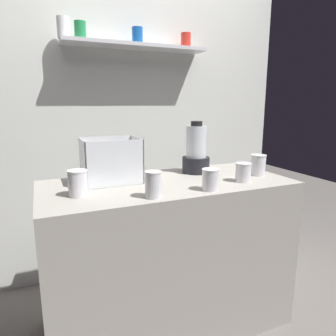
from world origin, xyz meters
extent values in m
plane|color=slate|center=(0.00, 0.00, 0.00)|extent=(8.00, 8.00, 0.00)
cube|color=#9E998E|center=(0.00, 0.00, 0.45)|extent=(1.40, 0.64, 0.90)
cube|color=silver|center=(0.00, 0.77, 1.25)|extent=(2.60, 0.04, 2.50)
cube|color=silver|center=(0.04, 0.65, 1.73)|extent=(1.04, 0.20, 0.02)
cylinder|color=#268C4C|center=(-0.35, 0.63, 1.80)|extent=(0.08, 0.08, 0.11)
cylinder|color=#1959B2|center=(0.04, 0.63, 1.80)|extent=(0.08, 0.08, 0.11)
cylinder|color=red|center=(0.43, 0.66, 1.80)|extent=(0.08, 0.08, 0.11)
cylinder|color=white|center=(-0.45, 0.65, 1.81)|extent=(0.08, 0.08, 0.13)
cube|color=white|center=(-0.29, 0.12, 0.90)|extent=(0.31, 0.23, 0.01)
cube|color=white|center=(-0.29, 0.01, 1.02)|extent=(0.31, 0.01, 0.25)
cube|color=white|center=(-0.29, 0.24, 1.02)|extent=(0.31, 0.01, 0.25)
cube|color=white|center=(-0.45, 0.12, 1.02)|extent=(0.01, 0.23, 0.25)
cube|color=white|center=(-0.14, 0.12, 1.02)|extent=(0.01, 0.23, 0.25)
cone|color=orange|center=(-0.27, 0.15, 0.92)|extent=(0.15, 0.05, 0.03)
cone|color=orange|center=(-0.25, 0.13, 0.92)|extent=(0.18, 0.05, 0.03)
cone|color=orange|center=(-0.33, 0.12, 0.92)|extent=(0.14, 0.18, 0.03)
cone|color=orange|center=(-0.27, 0.10, 0.92)|extent=(0.12, 0.15, 0.03)
cone|color=orange|center=(-0.24, 0.14, 0.95)|extent=(0.12, 0.16, 0.03)
cone|color=orange|center=(-0.30, 0.12, 0.96)|extent=(0.09, 0.20, 0.03)
cone|color=orange|center=(-0.32, 0.11, 0.96)|extent=(0.15, 0.13, 0.03)
cylinder|color=black|center=(0.26, 0.15, 0.95)|extent=(0.17, 0.17, 0.10)
cylinder|color=silver|center=(0.26, 0.15, 1.10)|extent=(0.13, 0.13, 0.20)
cylinder|color=red|center=(0.26, 0.15, 1.02)|extent=(0.12, 0.12, 0.04)
cylinder|color=black|center=(0.26, 0.15, 1.21)|extent=(0.07, 0.07, 0.03)
cylinder|color=white|center=(-0.50, -0.08, 0.96)|extent=(0.09, 0.09, 0.12)
cylinder|color=maroon|center=(-0.50, -0.08, 0.94)|extent=(0.08, 0.08, 0.09)
cylinder|color=white|center=(-0.50, -0.08, 1.02)|extent=(0.09, 0.09, 0.01)
cylinder|color=white|center=(-0.18, -0.24, 0.96)|extent=(0.08, 0.08, 0.12)
cylinder|color=red|center=(-0.18, -0.24, 0.95)|extent=(0.07, 0.07, 0.10)
cylinder|color=white|center=(-0.18, -0.24, 1.02)|extent=(0.08, 0.08, 0.01)
cylinder|color=white|center=(0.13, -0.24, 0.95)|extent=(0.08, 0.08, 0.11)
cylinder|color=orange|center=(0.13, -0.24, 0.94)|extent=(0.08, 0.08, 0.09)
cylinder|color=white|center=(0.13, -0.24, 1.01)|extent=(0.09, 0.09, 0.01)
cylinder|color=white|center=(0.39, -0.16, 0.95)|extent=(0.09, 0.09, 0.10)
cylinder|color=red|center=(0.39, -0.16, 0.93)|extent=(0.08, 0.08, 0.07)
cylinder|color=white|center=(0.39, -0.16, 1.00)|extent=(0.09, 0.09, 0.01)
cylinder|color=white|center=(0.58, -0.07, 0.96)|extent=(0.09, 0.09, 0.12)
cylinder|color=orange|center=(0.58, -0.07, 0.95)|extent=(0.08, 0.08, 0.09)
cylinder|color=white|center=(0.58, -0.07, 1.02)|extent=(0.09, 0.09, 0.01)
camera|label=1|loc=(-0.65, -1.53, 1.33)|focal=32.33mm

